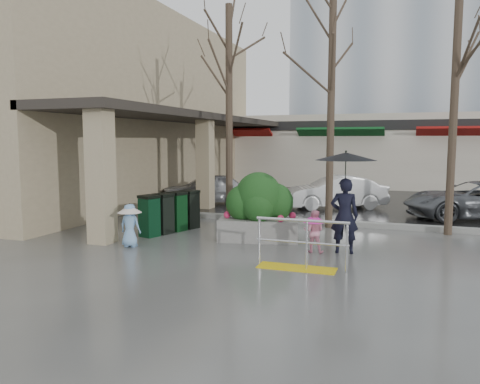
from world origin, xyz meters
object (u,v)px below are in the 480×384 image
Objects in this scene: child_pink at (314,229)px; car_c at (475,200)px; tree_midwest at (332,49)px; car_a at (207,188)px; woman at (345,190)px; handrail at (300,251)px; news_boxes at (170,212)px; tree_mideast at (457,55)px; child_blue at (130,221)px; car_b at (335,192)px; planter at (259,208)px; tree_west at (229,61)px.

car_c is (4.18, 6.45, 0.07)m from child_pink.
car_a is at bearing 146.79° from tree_midwest.
woman is 0.64× the size of car_a.
handrail reaches higher than child_pink.
tree_midwest reaches higher than child_pink.
news_boxes is 6.08m from car_a.
car_a is (-6.42, 6.78, -0.83)m from woman.
tree_mideast is 6.26m from child_pink.
tree_mideast is (3.14, 4.80, 4.48)m from handrail.
child_blue reaches higher than child_pink.
car_b is 4.81m from car_c.
tree_midwest is 1.08× the size of tree_mideast.
car_a is (-5.75, 6.95, 0.07)m from child_pink.
car_b is at bearing -86.74° from woman.
car_a is at bearing 122.20° from news_boxes.
news_boxes is (-7.44, -2.25, -4.29)m from tree_mideast.
car_a is (-4.14, 6.06, -0.23)m from planter.
tree_midwest is at bearing 0.00° from tree_west.
woman is at bearing -17.46° from planter.
planter reaches higher than child_blue.
tree_west is 1.50× the size of car_c.
tree_mideast is 2.73× the size of woman.
planter is (-1.61, 2.39, 0.48)m from handrail.
car_a reaches higher than news_boxes.
tree_mideast is at bearing -0.00° from tree_midwest.
child_pink is 0.45× the size of planter.
tree_west is at bearing -180.00° from tree_midwest.
planter reaches higher than child_pink.
woman is (0.84, -3.13, -3.77)m from tree_midwest.
woman is 5.22m from child_blue.
tree_west is 6.23m from car_a.
woman is at bearing -37.78° from tree_west.
tree_midwest is 1.89× the size of car_a.
tree_midwest reaches higher than tree_mideast.
handrail is 0.29× the size of tree_mideast.
tree_mideast is 10.49m from car_a.
tree_west is at bearing -62.06° from car_b.
car_a is at bearing -53.18° from child_pink.
woman is 0.52× the size of car_c.
news_boxes is at bearing -16.47° from woman.
child_blue is at bearing 172.57° from handrail.
tree_mideast is 6.88m from car_b.
tree_midwest is at bearing 180.00° from tree_mideast.
child_blue is at bearing -15.17° from car_a.
tree_west reaches higher than woman.
tree_mideast is at bearing 56.81° from handrail.
child_blue is 1.98m from news_boxes.
planter is 8.03m from car_c.
tree_mideast is at bearing 42.53° from car_a.
car_c is (3.51, 6.28, -0.83)m from woman.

